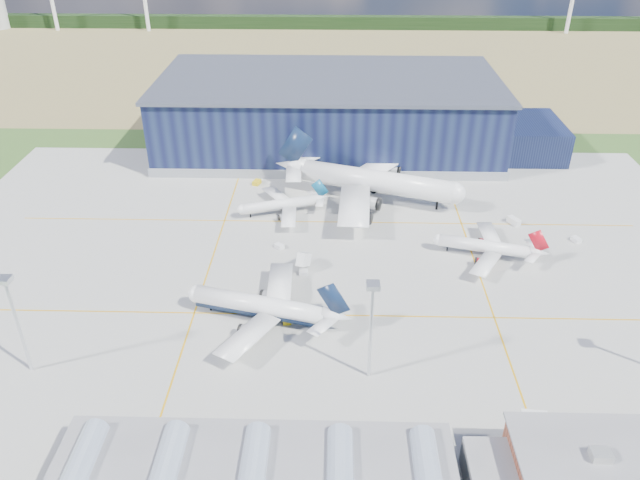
# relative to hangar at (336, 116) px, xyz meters

# --- Properties ---
(ground) EXTENTS (600.00, 600.00, 0.00)m
(ground) POSITION_rel_hangar_xyz_m (-2.81, -94.80, -11.62)
(ground) COLOR #2B4A1B
(ground) RESTS_ON ground
(apron) EXTENTS (220.00, 160.00, 0.08)m
(apron) POSITION_rel_hangar_xyz_m (-2.81, -84.80, -11.59)
(apron) COLOR #A0A09B
(apron) RESTS_ON ground
(farmland) EXTENTS (600.00, 220.00, 0.01)m
(farmland) POSITION_rel_hangar_xyz_m (-2.81, 125.20, -11.62)
(farmland) COLOR olive
(farmland) RESTS_ON ground
(treeline) EXTENTS (600.00, 8.00, 8.00)m
(treeline) POSITION_rel_hangar_xyz_m (-2.81, 205.20, -7.62)
(treeline) COLOR black
(treeline) RESTS_ON ground
(hangar) EXTENTS (145.00, 62.00, 26.10)m
(hangar) POSITION_rel_hangar_xyz_m (0.00, 0.00, 0.00)
(hangar) COLOR #101535
(hangar) RESTS_ON ground
(light_mast_west) EXTENTS (2.60, 2.60, 23.00)m
(light_mast_west) POSITION_rel_hangar_xyz_m (-62.81, -124.80, 3.82)
(light_mast_west) COLOR silver
(light_mast_west) RESTS_ON ground
(light_mast_center) EXTENTS (2.60, 2.60, 23.00)m
(light_mast_center) POSITION_rel_hangar_xyz_m (7.19, -124.80, 3.82)
(light_mast_center) COLOR silver
(light_mast_center) RESTS_ON ground
(airliner_navy) EXTENTS (48.18, 47.57, 12.95)m
(airliner_navy) POSITION_rel_hangar_xyz_m (-17.04, -106.80, -5.14)
(airliner_navy) COLOR white
(airliner_navy) RESTS_ON ground
(airliner_red) EXTENTS (36.94, 36.47, 9.90)m
(airliner_red) POSITION_rel_hangar_xyz_m (39.79, -77.80, -6.66)
(airliner_red) COLOR white
(airliner_red) RESTS_ON ground
(airliner_widebody) EXTENTS (78.05, 77.22, 20.15)m
(airliner_widebody) POSITION_rel_hangar_xyz_m (12.71, -44.87, -1.54)
(airliner_widebody) COLOR white
(airliner_widebody) RESTS_ON ground
(airliner_regional) EXTENTS (36.21, 35.80, 9.42)m
(airliner_regional) POSITION_rel_hangar_xyz_m (-16.77, -54.80, -6.91)
(airliner_regional) COLOR white
(airliner_regional) RESTS_ON ground
(gse_tug_a) EXTENTS (2.18, 3.30, 1.31)m
(gse_tug_a) POSITION_rel_hangar_xyz_m (-10.82, -107.38, -10.96)
(gse_tug_a) COLOR gold
(gse_tug_a) RESTS_ON ground
(gse_tug_b) EXTENTS (1.84, 2.70, 1.15)m
(gse_tug_b) POSITION_rel_hangar_xyz_m (-29.82, -139.69, -11.04)
(gse_tug_b) COLOR gold
(gse_tug_b) RESTS_ON ground
(gse_van_a) EXTENTS (5.03, 2.57, 2.11)m
(gse_van_a) POSITION_rel_hangar_xyz_m (37.68, -136.56, -10.56)
(gse_van_a) COLOR silver
(gse_van_a) RESTS_ON ground
(gse_cart_a) EXTENTS (2.82, 3.29, 1.20)m
(gse_cart_a) POSITION_rel_hangar_xyz_m (67.51, -69.27, -11.01)
(gse_cart_a) COLOR silver
(gse_cart_a) RESTS_ON ground
(gse_van_b) EXTENTS (3.70, 4.63, 1.93)m
(gse_van_b) POSITION_rel_hangar_xyz_m (52.44, -59.49, -10.65)
(gse_van_b) COLOR silver
(gse_van_b) RESTS_ON ground
(gse_tug_c) EXTENTS (2.93, 3.68, 1.40)m
(gse_tug_c) POSITION_rel_hangar_xyz_m (-26.07, -34.59, -10.92)
(gse_tug_c) COLOR gold
(gse_tug_c) RESTS_ON ground
(gse_cart_b) EXTENTS (3.16, 3.10, 1.15)m
(gse_cart_b) POSITION_rel_hangar_xyz_m (-15.31, -74.91, -11.04)
(gse_cart_b) COLOR silver
(gse_cart_b) RESTS_ON ground
(airstair) EXTENTS (3.82, 5.96, 3.55)m
(airstair) POSITION_rel_hangar_xyz_m (-8.04, -85.04, -9.84)
(airstair) COLOR silver
(airstair) RESTS_ON ground
(car_a) EXTENTS (3.69, 1.73, 1.22)m
(car_a) POSITION_rel_hangar_xyz_m (52.60, -142.80, -11.01)
(car_a) COLOR #99999E
(car_a) RESTS_ON ground
(car_b) EXTENTS (4.07, 2.32, 1.27)m
(car_b) POSITION_rel_hangar_xyz_m (44.58, -142.80, -10.98)
(car_b) COLOR #99999E
(car_b) RESTS_ON ground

